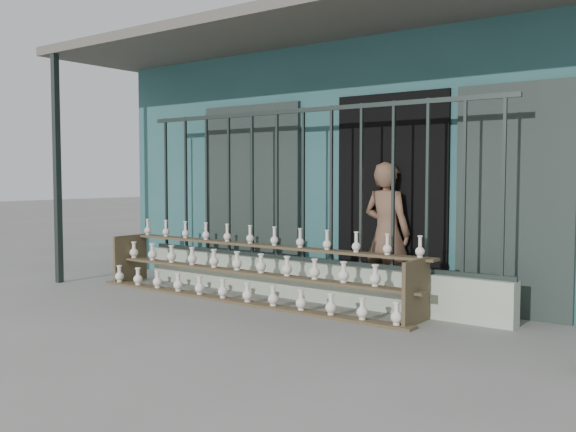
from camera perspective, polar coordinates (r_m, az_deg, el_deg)
The scene contains 6 objects.
ground at distance 6.68m, azimuth -5.22°, elevation -9.04°, with size 60.00×60.00×0.00m, color slate.
workshop_building at distance 10.06m, azimuth 11.17°, elevation 4.47°, with size 7.40×6.60×3.21m.
parapet_wall at distance 7.63m, azimuth 1.36°, elevation -5.70°, with size 5.00×0.20×0.45m, color #B1C2A6.
security_fence at distance 7.53m, azimuth 1.37°, elevation 2.77°, with size 5.00×0.04×1.80m.
shelf_rack at distance 7.59m, azimuth -3.57°, elevation -4.72°, with size 4.50×0.68×0.85m.
elderly_woman at distance 7.41m, azimuth 8.77°, elevation -1.49°, with size 0.59×0.39×1.61m, color brown.
Camera 1 is at (4.37, -4.83, 1.46)m, focal length 40.00 mm.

